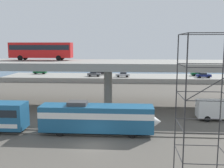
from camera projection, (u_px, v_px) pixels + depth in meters
name	position (u px, v px, depth m)	size (l,w,h in m)	color
ground_plane	(93.00, 145.00, 30.18)	(260.00, 260.00, 0.00)	#565149
rail_strip_near	(97.00, 135.00, 33.36)	(110.00, 0.12, 0.12)	#59544C
rail_strip_far	(98.00, 131.00, 34.88)	(110.00, 0.12, 0.12)	#59544C
train_locomotive	(102.00, 117.00, 33.76)	(15.23, 3.04, 4.18)	#1E5984
highway_overpass	(108.00, 65.00, 48.80)	(96.00, 12.71, 8.20)	gray
transit_bus_on_overpass	(41.00, 50.00, 51.57)	(12.00, 2.68, 3.40)	red
service_truck_west	(219.00, 109.00, 39.94)	(6.80, 2.46, 3.04)	#B7B7BC
scaffolding_tower	(205.00, 106.00, 21.18)	(3.92, 3.92, 12.20)	#2D2D30
pier_parking_lot	(117.00, 78.00, 84.33)	(70.07, 13.79, 1.38)	gray
parked_car_0	(198.00, 73.00, 83.75)	(4.10, 1.95, 1.50)	#0C4C26
parked_car_1	(203.00, 75.00, 79.18)	(4.22, 1.93, 1.50)	navy
parked_car_2	(123.00, 74.00, 80.92)	(4.24, 1.89, 1.50)	#B7B7BC
parked_car_3	(103.00, 72.00, 86.96)	(4.06, 1.93, 1.50)	black
parked_car_4	(94.00, 74.00, 82.34)	(4.04, 1.85, 1.50)	#515459
parked_car_5	(40.00, 72.00, 89.20)	(4.33, 1.82, 1.50)	#0C4C26
harbor_water	(120.00, 72.00, 107.12)	(140.00, 36.00, 0.01)	#385B7A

